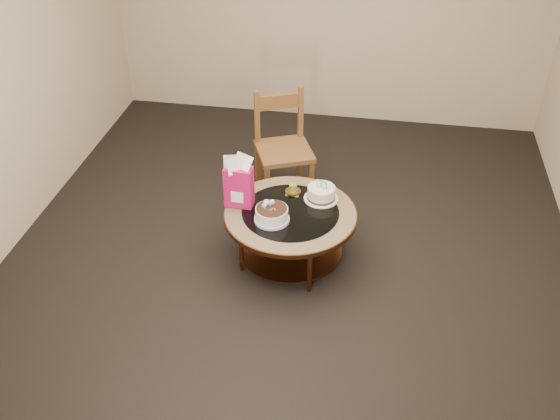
% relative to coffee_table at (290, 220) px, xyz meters
% --- Properties ---
extents(ground, '(5.00, 5.00, 0.00)m').
position_rel_coffee_table_xyz_m(ground, '(-0.00, 0.00, -0.38)').
color(ground, black).
rests_on(ground, ground).
extents(room_walls, '(4.52, 5.02, 2.61)m').
position_rel_coffee_table_xyz_m(room_walls, '(-0.00, 0.00, 1.16)').
color(room_walls, tan).
rests_on(room_walls, ground).
extents(coffee_table, '(1.02, 1.02, 0.46)m').
position_rel_coffee_table_xyz_m(coffee_table, '(0.00, 0.00, 0.00)').
color(coffee_table, brown).
rests_on(coffee_table, ground).
extents(decorated_cake, '(0.26, 0.26, 0.15)m').
position_rel_coffee_table_xyz_m(decorated_cake, '(-0.12, -0.13, 0.13)').
color(decorated_cake, '#BCA2E5').
rests_on(decorated_cake, coffee_table).
extents(cream_cake, '(0.27, 0.27, 0.17)m').
position_rel_coffee_table_xyz_m(cream_cake, '(0.21, 0.20, 0.13)').
color(cream_cake, white).
rests_on(cream_cake, coffee_table).
extents(gift_bag, '(0.22, 0.16, 0.42)m').
position_rel_coffee_table_xyz_m(gift_bag, '(-0.40, 0.03, 0.29)').
color(gift_bag, '#CA1356').
rests_on(gift_bag, coffee_table).
extents(pillar_candle, '(0.12, 0.12, 0.09)m').
position_rel_coffee_table_xyz_m(pillar_candle, '(-0.02, 0.25, 0.11)').
color(pillar_candle, '#DCB65A').
rests_on(pillar_candle, coffee_table).
extents(dining_chair, '(0.59, 0.59, 0.98)m').
position_rel_coffee_table_xyz_m(dining_chair, '(-0.20, 0.87, 0.12)').
color(dining_chair, brown).
rests_on(dining_chair, ground).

